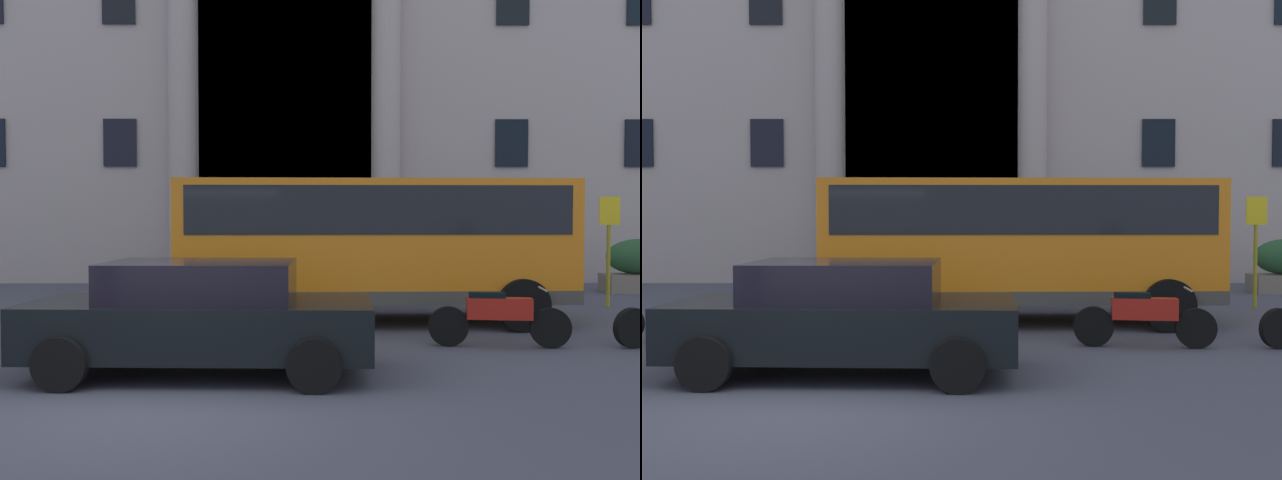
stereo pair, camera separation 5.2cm
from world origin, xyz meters
TOP-DOWN VIEW (x-y plane):
  - ground_plane at (0.00, 0.00)m, footprint 80.00×64.00m
  - office_building_facade at (0.00, 17.48)m, footprint 37.73×9.65m
  - orange_minibus at (2.90, 5.50)m, footprint 7.01×2.78m
  - bus_stop_sign at (8.13, 7.54)m, footprint 0.44×0.08m
  - hedge_planter_entrance_left at (10.13, 10.45)m, footprint 1.74×0.86m
  - hedge_planter_far_east at (-0.46, 10.11)m, footprint 1.89×0.83m
  - hedge_planter_far_west at (5.12, 10.79)m, footprint 1.56×0.80m
  - parked_hatchback_near at (0.43, 1.22)m, footprint 4.24×2.08m
  - motorcycle_far_end at (4.54, 3.00)m, footprint 2.09×0.55m

SIDE VIEW (x-z plane):
  - ground_plane at x=0.00m, z-range -0.12..0.00m
  - motorcycle_far_end at x=4.54m, z-range 0.01..0.91m
  - hedge_planter_entrance_left at x=10.13m, z-range -0.02..1.35m
  - hedge_planter_far_west at x=5.12m, z-range -0.02..1.42m
  - parked_hatchback_near at x=0.43m, z-range 0.02..1.43m
  - hedge_planter_far_east at x=-0.46m, z-range -0.03..1.58m
  - bus_stop_sign at x=8.13m, z-range 0.29..2.66m
  - orange_minibus at x=2.90m, z-range 0.27..2.87m
  - office_building_facade at x=0.00m, z-range 0.00..18.49m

